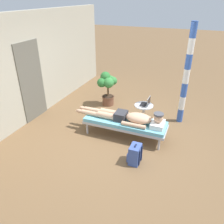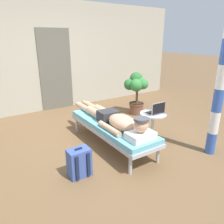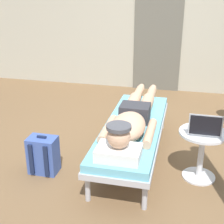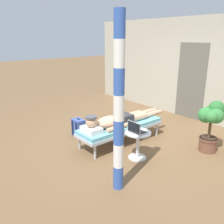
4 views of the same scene
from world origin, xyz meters
name	(u,v)px [view 1 (image 1 of 4)]	position (x,y,z in m)	size (l,w,h in m)	color
ground_plane	(119,136)	(0.00, 0.00, 0.00)	(40.00, 40.00, 0.00)	brown
house_wall_back	(26,69)	(0.07, 2.56, 1.35)	(7.60, 0.20, 2.70)	#B2AD99
house_door_panel	(32,82)	(0.06, 2.45, 1.02)	(0.84, 0.03, 2.04)	#625F54
lounge_chair	(125,123)	(0.07, -0.12, 0.35)	(0.63, 1.95, 0.42)	#B7B7BC
person_reclining	(129,117)	(0.07, -0.22, 0.52)	(0.53, 2.17, 0.33)	white
side_table	(143,111)	(0.82, -0.37, 0.36)	(0.48, 0.48, 0.52)	silver
laptop	(146,103)	(0.82, -0.42, 0.58)	(0.31, 0.24, 0.23)	#A5A8AD
backpack	(135,154)	(-0.79, -0.63, 0.20)	(0.30, 0.26, 0.42)	#3F59A5
potted_plant	(108,85)	(1.50, 0.93, 0.62)	(0.50, 0.54, 1.02)	brown
porch_post	(186,76)	(1.28, -1.26, 1.26)	(0.15, 0.15, 2.52)	#3359B2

